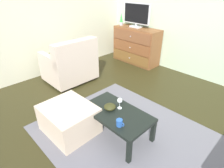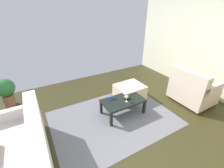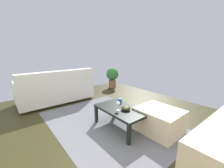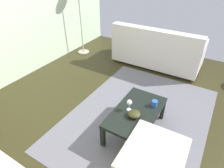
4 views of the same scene
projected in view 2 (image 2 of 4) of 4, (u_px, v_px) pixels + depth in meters
ground_plane at (126, 122)px, 3.30m from camera, size 5.71×5.13×0.05m
wall_plain_left at (214, 47)px, 3.83m from camera, size 0.12×5.13×2.57m
area_rug at (114, 118)px, 3.35m from camera, size 2.60×1.90×0.01m
coffee_table at (123, 102)px, 3.38m from camera, size 0.93×0.53×0.36m
wine_glass at (127, 97)px, 3.24m from camera, size 0.07×0.07×0.16m
mug at (111, 97)px, 3.37m from camera, size 0.11×0.08×0.08m
bowl_decorative at (127, 97)px, 3.40m from camera, size 0.16×0.16×0.07m
couch_large at (21, 156)px, 2.14m from camera, size 0.85×1.82×0.86m
armchair at (192, 89)px, 3.78m from camera, size 0.80×0.93×0.91m
ottoman at (130, 92)px, 3.97m from camera, size 0.71×0.62×0.40m
potted_plant at (5, 90)px, 3.60m from camera, size 0.44×0.44×0.72m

